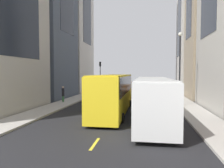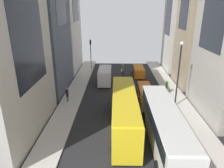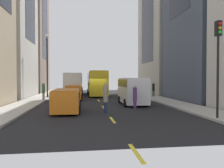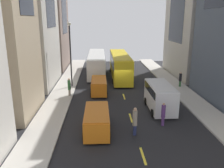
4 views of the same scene
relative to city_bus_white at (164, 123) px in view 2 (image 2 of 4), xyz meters
The scene contains 20 objects.
ground_plane 9.60m from the city_bus_white, 69.95° to the right, with size 41.11×41.11×0.00m, color black.
sidewalk_west 9.87m from the city_bus_white, 114.33° to the right, with size 2.70×44.00×0.15m, color #B2ADA3.
sidewalk_east 13.79m from the city_bus_white, 40.23° to the right, with size 2.70×44.00×0.15m, color #B2ADA3.
lane_stripe_0 30.06m from the city_bus_white, 83.84° to the right, with size 0.16×2.00×0.01m, color yellow.
lane_stripe_1 24.12m from the city_bus_white, 82.31° to the right, with size 0.16×2.00×0.01m, color yellow.
lane_stripe_2 18.22m from the city_bus_white, 79.76° to the right, with size 0.16×2.00×0.01m, color yellow.
lane_stripe_3 12.41m from the city_bus_white, 74.77° to the right, with size 0.16×2.00×0.01m, color yellow.
lane_stripe_4 6.94m from the city_bus_white, 61.05° to the right, with size 0.16×2.00×0.01m, color yellow.
lane_stripe_5 3.80m from the city_bus_white, ahead, with size 0.16×2.00×0.01m, color yellow.
city_bus_white is the anchor object (origin of this frame).
streetcar_yellow 4.44m from the city_bus_white, 37.64° to the right, with size 2.70×12.35×3.59m.
delivery_van_white 17.23m from the city_bus_white, 68.81° to the right, with size 2.26×5.14×2.58m.
car_orange_0 20.21m from the city_bus_white, 89.35° to the right, with size 2.05×4.58×1.71m.
car_orange_1 10.37m from the city_bus_white, 87.92° to the right, with size 1.94×4.50×1.72m.
pedestrian_waiting_curb 13.78m from the city_bus_white, 38.27° to the right, with size 0.33×0.33×1.95m.
pedestrian_crossing_near 20.30m from the city_bus_white, 73.84° to the right, with size 0.34×0.34×1.99m.
pedestrian_crossing_mid 21.21m from the city_bus_white, 81.62° to the right, with size 0.36×0.36×2.21m.
pedestrian_walking_far 12.01m from the city_bus_white, 104.21° to the right, with size 0.34×0.34×2.06m.
traffic_light_near_corner 26.59m from the city_bus_white, 69.06° to the right, with size 0.32×0.44×5.81m.
streetlamp_near 8.74m from the city_bus_white, 112.46° to the right, with size 0.44×0.44×8.07m.
Camera 2 is at (1.25, 25.43, 11.82)m, focal length 33.43 mm.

